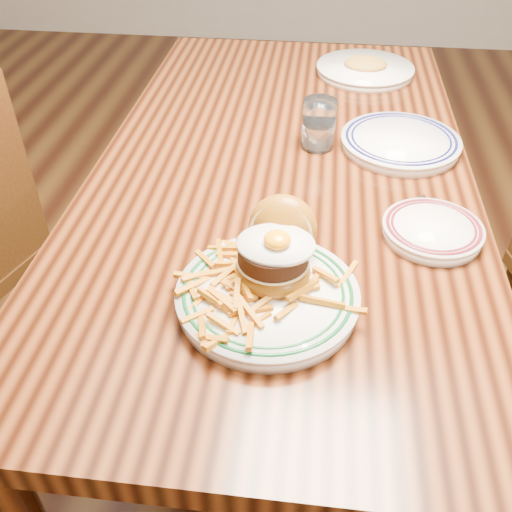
# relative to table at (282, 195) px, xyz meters

# --- Properties ---
(floor) EXTENTS (6.00, 6.00, 0.00)m
(floor) POSITION_rel_table_xyz_m (0.00, 0.00, -0.66)
(floor) COLOR black
(floor) RESTS_ON ground
(table) EXTENTS (0.85, 1.60, 0.75)m
(table) POSITION_rel_table_xyz_m (0.00, 0.00, 0.00)
(table) COLOR black
(table) RESTS_ON floor
(main_plate) EXTENTS (0.30, 0.32, 0.15)m
(main_plate) POSITION_rel_table_xyz_m (0.01, -0.45, 0.13)
(main_plate) COLOR white
(main_plate) RESTS_ON table
(side_plate) EXTENTS (0.19, 0.20, 0.03)m
(side_plate) POSITION_rel_table_xyz_m (0.31, -0.24, 0.10)
(side_plate) COLOR white
(side_plate) RESTS_ON table
(rear_plate) EXTENTS (0.28, 0.28, 0.03)m
(rear_plate) POSITION_rel_table_xyz_m (0.27, 0.10, 0.11)
(rear_plate) COLOR white
(rear_plate) RESTS_ON table
(water_glass) EXTENTS (0.08, 0.08, 0.12)m
(water_glass) POSITION_rel_table_xyz_m (0.07, 0.09, 0.14)
(water_glass) COLOR white
(water_glass) RESTS_ON table
(far_plate) EXTENTS (0.29, 0.29, 0.05)m
(far_plate) POSITION_rel_table_xyz_m (0.20, 0.54, 0.11)
(far_plate) COLOR white
(far_plate) RESTS_ON table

